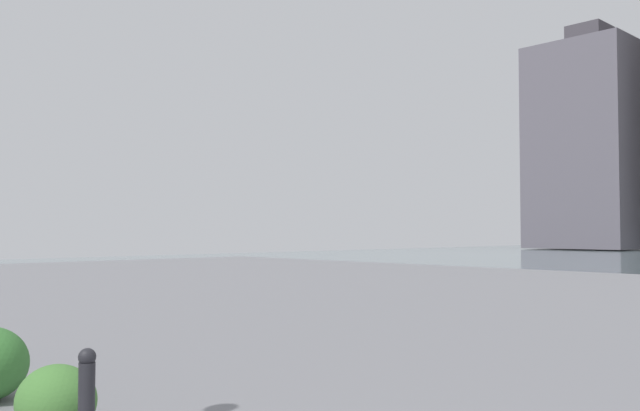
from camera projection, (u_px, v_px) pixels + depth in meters
building_annex at (592, 146)px, 69.42m from camera, size 10.17×11.27×23.27m
bollard_near at (86, 404)px, 4.87m from camera, size 0.13×0.13×0.85m
shrub_low at (56, 401)px, 5.49m from camera, size 0.71×0.64×0.60m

